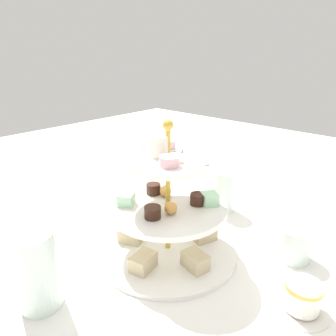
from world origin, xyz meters
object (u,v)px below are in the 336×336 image
water_glass_short_left (295,244)px  water_glass_mid_back (222,191)px  butter_knife_left (90,203)px  tiered_serving_stand (168,217)px  teacup_with_saucer (302,298)px  water_glass_tall_right (37,270)px

water_glass_short_left → water_glass_mid_back: size_ratio=0.63×
water_glass_short_left → butter_knife_left: water_glass_short_left is taller
water_glass_short_left → water_glass_mid_back: bearing=-18.8°
tiered_serving_stand → butter_knife_left: bearing=-3.1°
tiered_serving_stand → water_glass_short_left: size_ratio=4.17×
butter_knife_left → teacup_with_saucer: bearing=91.6°
water_glass_tall_right → tiered_serving_stand: bearing=-102.7°
butter_knife_left → tiered_serving_stand: bearing=87.4°
tiered_serving_stand → water_glass_short_left: bearing=-143.1°
teacup_with_saucer → butter_knife_left: (0.56, 0.01, -0.02)m
tiered_serving_stand → teacup_with_saucer: tiered_serving_stand is taller
tiered_serving_stand → water_glass_tall_right: 0.25m
water_glass_short_left → butter_knife_left: 0.52m
water_glass_tall_right → water_glass_mid_back: bearing=-94.7°
tiered_serving_stand → water_glass_short_left: 0.26m
water_glass_short_left → butter_knife_left: (0.50, 0.14, -0.03)m
teacup_with_saucer → water_glass_mid_back: (0.28, -0.20, 0.03)m
tiered_serving_stand → water_glass_mid_back: bearing=-85.8°
water_glass_tall_right → teacup_with_saucer: size_ratio=1.49×
tiered_serving_stand → butter_knife_left: tiered_serving_stand is taller
water_glass_short_left → water_glass_mid_back: (0.22, -0.07, 0.02)m
tiered_serving_stand → water_glass_tall_right: tiered_serving_stand is taller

